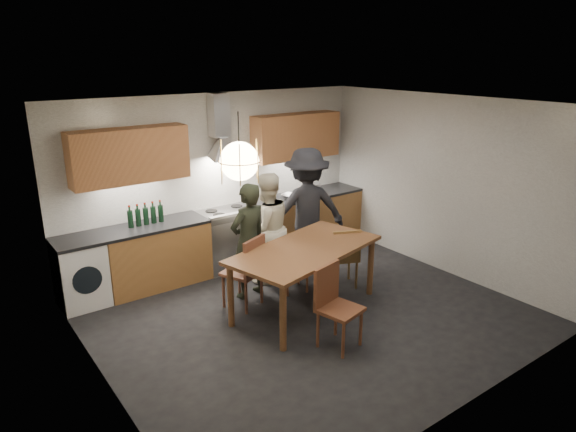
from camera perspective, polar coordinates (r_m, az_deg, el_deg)
ground at (r=6.61m, az=2.23°, el=-10.79°), size 5.00×5.00×0.00m
room_shell at (r=5.99m, az=2.42°, el=3.71°), size 5.02×4.52×2.61m
counter_run at (r=7.92m, az=-6.41°, el=-2.36°), size 5.00×0.62×0.90m
range_stove at (r=7.91m, az=-6.54°, el=-2.46°), size 0.90×0.60×0.92m
wall_fixtures at (r=7.64m, az=-7.37°, el=7.93°), size 4.30×0.54×1.10m
pendant_lamp at (r=5.26m, az=-5.42°, el=6.08°), size 0.43×0.43×0.70m
dining_table at (r=6.41m, az=1.94°, el=-4.36°), size 2.17×1.44×0.84m
chair_back_left at (r=6.56m, az=-4.49°, el=-5.71°), size 0.57×0.57×0.96m
chair_back_mid at (r=6.97m, az=0.83°, el=-5.08°), size 0.43×0.43×0.79m
chair_back_right at (r=7.14m, az=6.28°, el=-4.22°), size 0.52×0.52×0.87m
chair_front at (r=5.77m, az=5.11°, el=-9.35°), size 0.51×0.51×0.94m
person_left at (r=6.78m, az=-4.42°, el=-2.78°), size 0.63×0.47×1.57m
person_mid at (r=7.21m, az=-2.43°, el=-1.40°), size 0.79×0.63×1.59m
person_right at (r=7.63m, az=2.06°, el=0.71°), size 1.36×1.08×1.85m
mixing_bowl at (r=8.31m, az=0.26°, el=2.23°), size 0.36×0.36×0.07m
stock_pot at (r=8.67m, az=2.93°, el=3.13°), size 0.24×0.24×0.14m
wine_bottles at (r=7.26m, az=-15.54°, el=0.24°), size 0.51×0.07×0.31m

